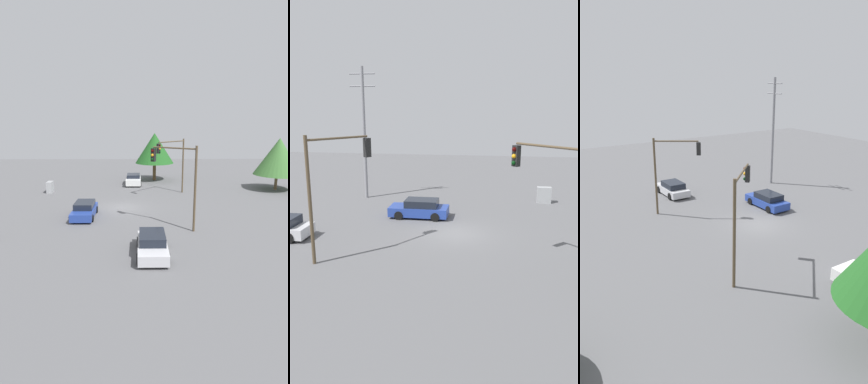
# 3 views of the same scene
# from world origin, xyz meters

# --- Properties ---
(ground_plane) EXTENTS (80.00, 80.00, 0.00)m
(ground_plane) POSITION_xyz_m (0.00, 0.00, 0.00)
(ground_plane) COLOR #5B5B5E
(sedan_blue) EXTENTS (4.25, 1.95, 1.34)m
(sedan_blue) POSITION_xyz_m (-2.90, 3.18, 0.64)
(sedan_blue) COLOR #233D93
(sedan_blue) RESTS_ON ground_plane
(traffic_signal_main) EXTENTS (3.41, 3.41, 6.38)m
(traffic_signal_main) POSITION_xyz_m (5.22, -5.59, 4.41)
(traffic_signal_main) COLOR brown
(traffic_signal_main) RESTS_ON ground_plane
(traffic_signal_cross) EXTENTS (2.31, 3.36, 6.57)m
(traffic_signal_cross) POSITION_xyz_m (-5.86, -4.65, 4.48)
(traffic_signal_cross) COLOR brown
(traffic_signal_cross) RESTS_ON ground_plane
(utility_pole_tall) EXTENTS (2.20, 0.28, 11.20)m
(utility_pole_tall) POSITION_xyz_m (-8.77, 8.47, 5.90)
(utility_pole_tall) COLOR gray
(utility_pole_tall) RESTS_ON ground_plane
(electrical_cabinet) EXTENTS (1.15, 0.62, 1.35)m
(electrical_cabinet) POSITION_xyz_m (6.58, 8.96, 0.68)
(electrical_cabinet) COLOR #9EA0A3
(electrical_cabinet) RESTS_ON ground_plane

